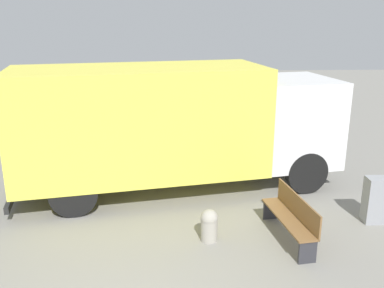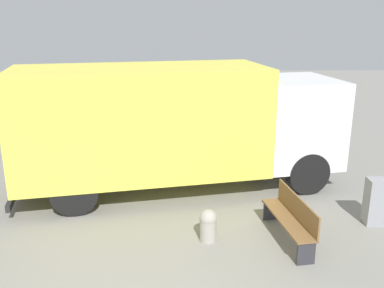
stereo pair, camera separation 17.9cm
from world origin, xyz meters
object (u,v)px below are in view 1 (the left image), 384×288
object	(u,v)px
delivery_truck	(175,122)
utility_box	(376,200)
park_bench	(292,215)
bollard_near_bench	(209,224)

from	to	relation	value
delivery_truck	utility_box	distance (m)	4.92
park_bench	bollard_near_bench	world-z (taller)	park_bench
bollard_near_bench	delivery_truck	bearing A→B (deg)	103.73
utility_box	park_bench	bearing A→B (deg)	-161.94
utility_box	delivery_truck	bearing A→B (deg)	154.41
park_bench	bollard_near_bench	xyz separation A→B (m)	(-1.64, -0.01, -0.15)
delivery_truck	bollard_near_bench	distance (m)	3.13
park_bench	utility_box	size ratio (longest dim) A/B	1.90
delivery_truck	park_bench	xyz separation A→B (m)	(2.30, -2.71, -1.25)
bollard_near_bench	utility_box	distance (m)	3.69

